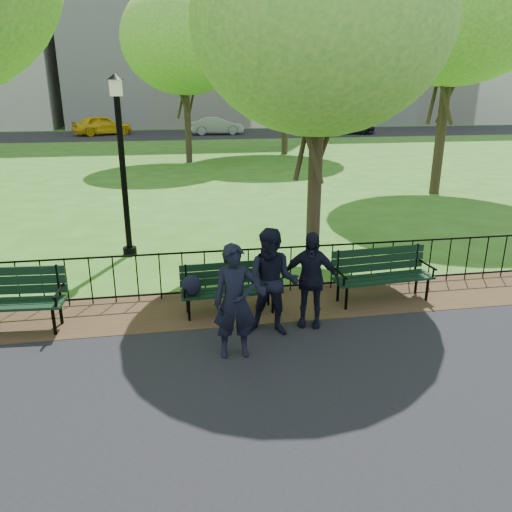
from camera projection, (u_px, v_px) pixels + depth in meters
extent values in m
plane|color=#375E18|center=(256.00, 347.00, 7.43)|extent=(120.00, 120.00, 0.00)
cube|color=#312614|center=(242.00, 305.00, 8.82)|extent=(60.00, 1.60, 0.01)
cube|color=black|center=(183.00, 134.00, 40.07)|extent=(70.00, 9.00, 0.01)
cylinder|color=black|center=(237.00, 250.00, 9.01)|extent=(24.00, 0.04, 0.04)
cylinder|color=black|center=(238.00, 289.00, 9.26)|extent=(24.00, 0.04, 0.04)
cylinder|color=black|center=(238.00, 272.00, 9.15)|extent=(0.02, 0.02, 0.90)
cube|color=beige|center=(422.00, 3.00, 52.48)|extent=(20.00, 15.00, 24.00)
cube|color=black|center=(230.00, 292.00, 8.40)|extent=(1.65, 0.50, 0.04)
cube|color=black|center=(227.00, 269.00, 8.52)|extent=(1.63, 0.10, 0.41)
cylinder|color=black|center=(189.00, 310.00, 8.18)|extent=(0.05, 0.05, 0.41)
cylinder|color=black|center=(273.00, 303.00, 8.45)|extent=(0.05, 0.05, 0.41)
cylinder|color=black|center=(187.00, 302.00, 8.48)|extent=(0.05, 0.05, 0.41)
cylinder|color=black|center=(268.00, 295.00, 8.76)|extent=(0.05, 0.05, 0.41)
cylinder|color=black|center=(183.00, 286.00, 8.20)|extent=(0.06, 0.51, 0.04)
cylinder|color=black|center=(274.00, 279.00, 8.50)|extent=(0.06, 0.51, 0.04)
ellipsoid|color=black|center=(191.00, 286.00, 8.13)|extent=(0.33, 0.24, 0.36)
cube|color=black|center=(0.00, 305.00, 7.73)|extent=(1.94, 0.64, 0.04)
cube|color=black|center=(3.00, 276.00, 7.87)|extent=(1.91, 0.17, 0.48)
cylinder|color=black|center=(54.00, 322.00, 7.71)|extent=(0.05, 0.05, 0.48)
cylinder|color=black|center=(61.00, 311.00, 8.07)|extent=(0.05, 0.05, 0.48)
cylinder|color=black|center=(59.00, 291.00, 7.75)|extent=(0.08, 0.60, 0.04)
cube|color=black|center=(384.00, 278.00, 8.86)|extent=(1.84, 0.62, 0.04)
cube|color=black|center=(378.00, 255.00, 8.99)|extent=(1.80, 0.18, 0.45)
cylinder|color=black|center=(346.00, 298.00, 8.59)|extent=(0.05, 0.05, 0.45)
cylinder|color=black|center=(427.00, 290.00, 8.95)|extent=(0.05, 0.05, 0.45)
cylinder|color=black|center=(338.00, 290.00, 8.92)|extent=(0.05, 0.05, 0.45)
cylinder|color=black|center=(416.00, 282.00, 9.28)|extent=(0.05, 0.05, 0.45)
cylinder|color=black|center=(340.00, 273.00, 8.60)|extent=(0.08, 0.56, 0.04)
cylinder|color=black|center=(427.00, 265.00, 9.00)|extent=(0.08, 0.56, 0.04)
cylinder|color=black|center=(130.00, 251.00, 11.49)|extent=(0.31, 0.31, 0.18)
cylinder|color=black|center=(124.00, 178.00, 10.95)|extent=(0.13, 0.13, 3.55)
cube|color=beige|center=(116.00, 88.00, 10.34)|extent=(0.24, 0.24, 0.33)
cone|color=black|center=(115.00, 76.00, 10.27)|extent=(0.35, 0.35, 0.13)
cylinder|color=#2D2116|center=(314.00, 196.00, 10.53)|extent=(0.29, 0.29, 2.96)
ellipsoid|color=#4DA230|center=(321.00, 22.00, 9.45)|extent=(4.99, 4.99, 4.24)
cylinder|color=#2D2116|center=(440.00, 137.00, 17.47)|extent=(0.35, 0.35, 3.98)
cylinder|color=#2D2116|center=(188.00, 127.00, 24.82)|extent=(0.32, 0.32, 3.55)
ellipsoid|color=#4DA230|center=(184.00, 39.00, 23.52)|extent=(5.98, 5.98, 5.08)
cylinder|color=#2D2116|center=(285.00, 113.00, 27.84)|extent=(0.35, 0.35, 4.56)
ellipsoid|color=#4DA230|center=(287.00, 11.00, 26.17)|extent=(7.69, 7.69, 6.53)
imported|color=black|center=(235.00, 302.00, 6.94)|extent=(0.61, 0.40, 1.66)
imported|color=black|center=(273.00, 283.00, 7.57)|extent=(0.92, 0.68, 1.69)
imported|color=black|center=(310.00, 279.00, 7.88)|extent=(0.99, 0.66, 1.56)
imported|color=yellow|center=(102.00, 125.00, 39.26)|extent=(4.86, 3.51, 1.54)
imported|color=#96989D|center=(217.00, 126.00, 39.68)|extent=(4.19, 1.50, 1.38)
imported|color=black|center=(341.00, 124.00, 40.53)|extent=(5.79, 3.62, 1.57)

